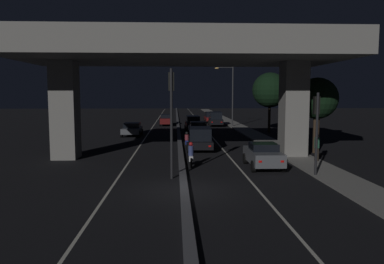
{
  "coord_description": "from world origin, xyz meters",
  "views": [
    {
      "loc": [
        -0.39,
        -16.94,
        4.45
      ],
      "look_at": [
        1.16,
        17.55,
        0.95
      ],
      "focal_mm": 35.0,
      "sensor_mm": 36.0,
      "label": 1
    }
  ],
  "objects_px": {
    "traffic_light_right_of_median": "(316,120)",
    "car_dark_red_sixth": "(211,117)",
    "car_grey_lead": "(263,155)",
    "car_black_second": "(200,138)",
    "car_black_fourth": "(193,123)",
    "pedestrian_on_sidewalk": "(317,147)",
    "motorcycle_white_filtering_near": "(191,156)",
    "traffic_light_left_of_median": "(171,105)",
    "street_lamp": "(230,91)",
    "car_black_fifth": "(216,119)",
    "car_grey_lead_oncoming": "(132,129)",
    "car_dark_red_second_oncoming": "(166,120)",
    "car_silver_third": "(198,130)",
    "motorcycle_blue_filtering_mid": "(187,141)"
  },
  "relations": [
    {
      "from": "traffic_light_right_of_median",
      "to": "car_dark_red_sixth",
      "type": "xyz_separation_m",
      "value": [
        -1.89,
        39.29,
        -2.25
      ]
    },
    {
      "from": "car_grey_lead",
      "to": "car_black_second",
      "type": "xyz_separation_m",
      "value": [
        -3.32,
        7.55,
        0.15
      ]
    },
    {
      "from": "car_black_fourth",
      "to": "pedestrian_on_sidewalk",
      "type": "xyz_separation_m",
      "value": [
        7.08,
        -20.97,
        0.03
      ]
    },
    {
      "from": "car_black_second",
      "to": "motorcycle_white_filtering_near",
      "type": "bearing_deg",
      "value": 174.09
    },
    {
      "from": "traffic_light_left_of_median",
      "to": "car_black_second",
      "type": "relative_size",
      "value": 1.27
    },
    {
      "from": "street_lamp",
      "to": "car_black_fifth",
      "type": "bearing_deg",
      "value": 137.51
    },
    {
      "from": "pedestrian_on_sidewalk",
      "to": "car_dark_red_sixth",
      "type": "bearing_deg",
      "value": 95.76
    },
    {
      "from": "car_dark_red_sixth",
      "to": "car_grey_lead_oncoming",
      "type": "height_order",
      "value": "car_dark_red_sixth"
    },
    {
      "from": "traffic_light_right_of_median",
      "to": "pedestrian_on_sidewalk",
      "type": "xyz_separation_m",
      "value": [
        1.66,
        4.07,
        -2.08
      ]
    },
    {
      "from": "street_lamp",
      "to": "motorcycle_white_filtering_near",
      "type": "height_order",
      "value": "street_lamp"
    },
    {
      "from": "car_grey_lead_oncoming",
      "to": "car_dark_red_second_oncoming",
      "type": "xyz_separation_m",
      "value": [
        3.3,
        13.72,
        0.04
      ]
    },
    {
      "from": "traffic_light_left_of_median",
      "to": "pedestrian_on_sidewalk",
      "type": "xyz_separation_m",
      "value": [
        9.38,
        4.08,
        -2.89
      ]
    },
    {
      "from": "street_lamp",
      "to": "car_dark_red_second_oncoming",
      "type": "xyz_separation_m",
      "value": [
        -8.74,
        3.21,
        -4.06
      ]
    },
    {
      "from": "pedestrian_on_sidewalk",
      "to": "traffic_light_left_of_median",
      "type": "bearing_deg",
      "value": -156.49
    },
    {
      "from": "car_dark_red_second_oncoming",
      "to": "motorcycle_white_filtering_near",
      "type": "xyz_separation_m",
      "value": [
        2.26,
        -30.97,
        -0.14
      ]
    },
    {
      "from": "car_black_fourth",
      "to": "motorcycle_white_filtering_near",
      "type": "distance_m",
      "value": 21.88
    },
    {
      "from": "street_lamp",
      "to": "car_silver_third",
      "type": "bearing_deg",
      "value": -112.45
    },
    {
      "from": "traffic_light_left_of_median",
      "to": "motorcycle_blue_filtering_mid",
      "type": "distance_m",
      "value": 11.41
    },
    {
      "from": "motorcycle_white_filtering_near",
      "to": "pedestrian_on_sidewalk",
      "type": "bearing_deg",
      "value": -83.12
    },
    {
      "from": "traffic_light_left_of_median",
      "to": "pedestrian_on_sidewalk",
      "type": "distance_m",
      "value": 10.63
    },
    {
      "from": "traffic_light_right_of_median",
      "to": "car_black_fourth",
      "type": "xyz_separation_m",
      "value": [
        -5.42,
        25.04,
        -2.11
      ]
    },
    {
      "from": "car_black_second",
      "to": "car_grey_lead_oncoming",
      "type": "bearing_deg",
      "value": 35.35
    },
    {
      "from": "traffic_light_left_of_median",
      "to": "traffic_light_right_of_median",
      "type": "xyz_separation_m",
      "value": [
        7.72,
        0.01,
        -0.81
      ]
    },
    {
      "from": "car_silver_third",
      "to": "car_dark_red_sixth",
      "type": "bearing_deg",
      "value": -10.38
    },
    {
      "from": "car_dark_red_sixth",
      "to": "motorcycle_blue_filtering_mid",
      "type": "xyz_separation_m",
      "value": [
        -4.69,
        -28.44,
        -0.26
      ]
    },
    {
      "from": "car_dark_red_sixth",
      "to": "motorcycle_white_filtering_near",
      "type": "height_order",
      "value": "car_dark_red_sixth"
    },
    {
      "from": "car_black_fourth",
      "to": "car_grey_lead_oncoming",
      "type": "height_order",
      "value": "car_black_fourth"
    },
    {
      "from": "traffic_light_right_of_median",
      "to": "motorcycle_blue_filtering_mid",
      "type": "xyz_separation_m",
      "value": [
        -6.58,
        10.85,
        -2.51
      ]
    },
    {
      "from": "car_black_fourth",
      "to": "car_silver_third",
      "type": "bearing_deg",
      "value": -179.35
    },
    {
      "from": "traffic_light_right_of_median",
      "to": "car_dark_red_second_oncoming",
      "type": "xyz_separation_m",
      "value": [
        -8.83,
        34.16,
        -2.32
      ]
    },
    {
      "from": "car_dark_red_second_oncoming",
      "to": "pedestrian_on_sidewalk",
      "type": "relative_size",
      "value": 2.69
    },
    {
      "from": "street_lamp",
      "to": "car_grey_lead",
      "type": "distance_m",
      "value": 28.7
    },
    {
      "from": "car_black_second",
      "to": "car_black_fourth",
      "type": "relative_size",
      "value": 1.05
    },
    {
      "from": "car_black_fifth",
      "to": "car_grey_lead_oncoming",
      "type": "distance_m",
      "value": 15.9
    },
    {
      "from": "car_grey_lead_oncoming",
      "to": "car_dark_red_second_oncoming",
      "type": "bearing_deg",
      "value": 167.14
    },
    {
      "from": "traffic_light_left_of_median",
      "to": "traffic_light_right_of_median",
      "type": "distance_m",
      "value": 7.77
    },
    {
      "from": "traffic_light_left_of_median",
      "to": "motorcycle_white_filtering_near",
      "type": "distance_m",
      "value": 4.72
    },
    {
      "from": "street_lamp",
      "to": "motorcycle_blue_filtering_mid",
      "type": "xyz_separation_m",
      "value": [
        -6.49,
        -20.1,
        -4.25
      ]
    },
    {
      "from": "car_dark_red_second_oncoming",
      "to": "motorcycle_blue_filtering_mid",
      "type": "distance_m",
      "value": 23.42
    },
    {
      "from": "traffic_light_left_of_median",
      "to": "car_dark_red_second_oncoming",
      "type": "bearing_deg",
      "value": 91.86
    },
    {
      "from": "car_dark_red_sixth",
      "to": "car_dark_red_second_oncoming",
      "type": "xyz_separation_m",
      "value": [
        -6.94,
        -5.13,
        -0.07
      ]
    },
    {
      "from": "street_lamp",
      "to": "car_black_fifth",
      "type": "relative_size",
      "value": 1.71
    },
    {
      "from": "street_lamp",
      "to": "motorcycle_white_filtering_near",
      "type": "bearing_deg",
      "value": -103.14
    },
    {
      "from": "car_grey_lead_oncoming",
      "to": "motorcycle_white_filtering_near",
      "type": "bearing_deg",
      "value": 18.56
    },
    {
      "from": "car_grey_lead",
      "to": "pedestrian_on_sidewalk",
      "type": "relative_size",
      "value": 2.33
    },
    {
      "from": "car_black_second",
      "to": "car_dark_red_sixth",
      "type": "relative_size",
      "value": 1.1
    },
    {
      "from": "traffic_light_right_of_median",
      "to": "car_dark_red_sixth",
      "type": "distance_m",
      "value": 39.4
    },
    {
      "from": "car_black_fifth",
      "to": "car_grey_lead_oncoming",
      "type": "relative_size",
      "value": 1.19
    },
    {
      "from": "car_grey_lead",
      "to": "motorcycle_white_filtering_near",
      "type": "distance_m",
      "value": 4.4
    },
    {
      "from": "street_lamp",
      "to": "motorcycle_blue_filtering_mid",
      "type": "relative_size",
      "value": 4.18
    }
  ]
}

